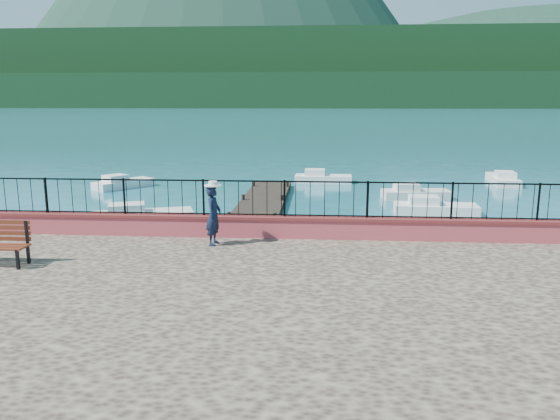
# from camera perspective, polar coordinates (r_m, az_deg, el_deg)

# --- Properties ---
(ground) EXTENTS (2000.00, 2000.00, 0.00)m
(ground) POSITION_cam_1_polar(r_m,az_deg,el_deg) (11.72, 0.74, -13.11)
(ground) COLOR #19596B
(ground) RESTS_ON ground
(parapet) EXTENTS (28.00, 0.46, 0.58)m
(parapet) POSITION_cam_1_polar(r_m,az_deg,el_deg) (14.74, 1.63, -1.78)
(parapet) COLOR #AA3D43
(parapet) RESTS_ON promenade
(railing) EXTENTS (27.00, 0.05, 0.95)m
(railing) POSITION_cam_1_polar(r_m,az_deg,el_deg) (14.58, 1.65, 1.14)
(railing) COLOR black
(railing) RESTS_ON parapet
(dock) EXTENTS (2.00, 16.00, 0.30)m
(dock) POSITION_cam_1_polar(r_m,az_deg,el_deg) (23.27, -2.37, -0.20)
(dock) COLOR #2D231C
(dock) RESTS_ON ground
(far_forest) EXTENTS (900.00, 60.00, 18.00)m
(far_forest) POSITION_cam_1_polar(r_m,az_deg,el_deg) (310.65, 4.21, 12.29)
(far_forest) COLOR black
(far_forest) RESTS_ON ground
(foothills) EXTENTS (900.00, 120.00, 44.00)m
(foothills) POSITION_cam_1_polar(r_m,az_deg,el_deg) (371.02, 4.26, 14.17)
(foothills) COLOR black
(foothills) RESTS_ON ground
(companion_hill) EXTENTS (448.00, 384.00, 180.00)m
(companion_hill) POSITION_cam_1_polar(r_m,az_deg,el_deg) (611.36, 25.67, 9.99)
(companion_hill) COLOR #142D23
(companion_hill) RESTS_ON ground
(person) EXTENTS (0.44, 0.60, 1.53)m
(person) POSITION_cam_1_polar(r_m,az_deg,el_deg) (14.00, -6.95, -0.58)
(person) COLOR black
(person) RESTS_ON promenade
(hat) EXTENTS (0.44, 0.44, 0.12)m
(hat) POSITION_cam_1_polar(r_m,az_deg,el_deg) (13.85, -7.04, 2.77)
(hat) COLOR white
(hat) RESTS_ON person
(boat_0) EXTENTS (4.21, 2.54, 0.80)m
(boat_0) POSITION_cam_1_polar(r_m,az_deg,el_deg) (22.68, -14.20, -0.22)
(boat_0) COLOR silver
(boat_0) RESTS_ON ground
(boat_1) EXTENTS (3.58, 1.50, 0.80)m
(boat_1) POSITION_cam_1_polar(r_m,az_deg,el_deg) (24.44, 15.97, 0.52)
(boat_1) COLOR silver
(boat_1) RESTS_ON ground
(boat_2) EXTENTS (3.40, 1.64, 0.80)m
(boat_2) POSITION_cam_1_polar(r_m,az_deg,el_deg) (27.94, 14.03, 1.97)
(boat_2) COLOR silver
(boat_2) RESTS_ON ground
(boat_3) EXTENTS (3.07, 3.39, 0.80)m
(boat_3) POSITION_cam_1_polar(r_m,az_deg,el_deg) (31.68, -16.03, 2.96)
(boat_3) COLOR silver
(boat_3) RESTS_ON ground
(boat_4) EXTENTS (3.37, 1.40, 0.80)m
(boat_4) POSITION_cam_1_polar(r_m,az_deg,el_deg) (32.57, 4.55, 3.60)
(boat_4) COLOR silver
(boat_4) RESTS_ON ground
(boat_5) EXTENTS (1.72, 3.96, 0.80)m
(boat_5) POSITION_cam_1_polar(r_m,az_deg,el_deg) (34.62, 22.27, 3.25)
(boat_5) COLOR silver
(boat_5) RESTS_ON ground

